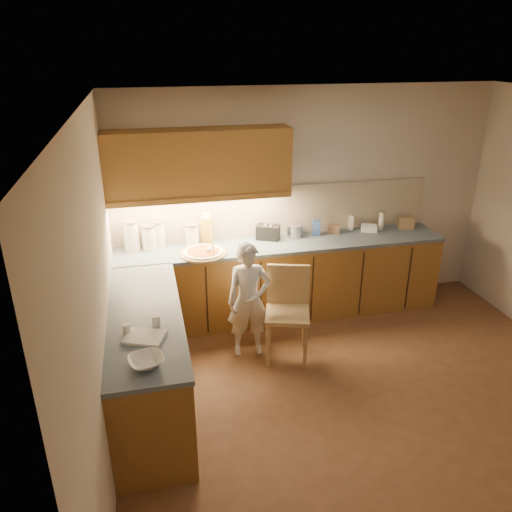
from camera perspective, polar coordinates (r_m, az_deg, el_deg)
The scene contains 24 objects.
room at distance 4.07m, azimuth 14.97°, elevation 3.29°, with size 4.54×4.50×2.62m.
l_counter at distance 5.36m, azimuth -1.40°, elevation -5.23°, with size 3.77×2.62×0.92m.
backsplash at distance 5.84m, azimuth 2.33°, elevation 5.22°, with size 3.75×0.02×0.58m, color #BAAB90.
upper_cabinets at distance 5.35m, azimuth -6.59°, elevation 10.51°, with size 1.95×0.36×0.73m.
pizza_on_board at distance 5.37m, azimuth -6.03°, elevation 0.40°, with size 0.49×0.49×0.20m.
child at distance 5.07m, azimuth -0.83°, elevation -5.07°, with size 0.44×0.29×1.22m, color silver.
wooden_chair at distance 5.07m, azimuth 3.63°, elevation -5.74°, with size 0.54×0.54×0.96m.
mixing_bowl at distance 3.66m, azimuth -12.43°, elevation -11.67°, with size 0.25×0.25×0.06m, color white.
canister_a at distance 5.54m, azimuth -14.05°, elevation 2.27°, with size 0.17×0.17×0.35m.
canister_b at distance 5.55m, azimuth -12.15°, elevation 2.13°, with size 0.16×0.16×0.28m.
canister_c at distance 5.61m, azimuth -11.13°, elevation 2.52°, with size 0.16×0.16×0.30m.
canister_d at distance 5.60m, azimuth -7.31°, elevation 2.47°, with size 0.16×0.16×0.25m.
oil_jug at distance 5.64m, azimuth -5.65°, elevation 3.06°, with size 0.14×0.13×0.35m.
toaster at distance 5.74m, azimuth 1.39°, elevation 2.73°, with size 0.30×0.25×0.17m.
steel_pot at distance 5.84m, azimuth 4.41°, elevation 2.90°, with size 0.19×0.19×0.15m.
blue_box at distance 5.90m, azimuth 6.93°, elevation 3.23°, with size 0.09×0.06×0.18m, color #314C93.
card_box_a at distance 6.02m, azimuth 8.85°, elevation 3.08°, with size 0.14×0.10×0.10m, color #977151.
white_bottle at distance 6.14m, azimuth 10.78°, elevation 3.76°, with size 0.06×0.06×0.18m, color silver.
flat_pack at distance 6.16m, azimuth 12.78°, elevation 3.13°, with size 0.18×0.13×0.07m, color white.
tall_jar at distance 6.22m, azimuth 14.16°, elevation 3.96°, with size 0.07×0.07×0.23m.
card_box_b at distance 6.38m, azimuth 16.74°, elevation 3.70°, with size 0.18×0.14×0.14m, color #9D8054.
dough_cloth at distance 3.97m, azimuth -12.63°, elevation -9.02°, with size 0.29×0.23×0.02m, color silver.
spice_jar_a at distance 4.04m, azimuth -14.59°, elevation -8.05°, with size 0.06×0.06×0.08m, color white.
spice_jar_b at distance 4.10m, azimuth -11.35°, elevation -7.24°, with size 0.07×0.07×0.09m, color white.
Camera 1 is at (-1.86, -3.37, 3.00)m, focal length 35.00 mm.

